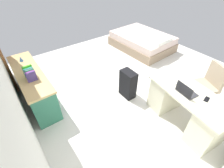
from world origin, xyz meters
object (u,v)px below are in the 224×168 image
(computer_mouse, at_px, (175,83))
(bed, at_px, (142,41))
(credenza, at_px, (34,86))
(cell_phone_near_laptop, at_px, (207,99))
(figurine_small, at_px, (21,59))
(laptop, at_px, (186,91))
(office_chair, at_px, (205,88))
(desk, at_px, (186,108))
(suitcase_black, at_px, (128,84))

(computer_mouse, bearing_deg, bed, -26.27)
(credenza, relative_size, cell_phone_near_laptop, 13.24)
(credenza, bearing_deg, figurine_small, 0.17)
(credenza, relative_size, laptop, 5.34)
(office_chair, distance_m, laptop, 0.94)
(desk, distance_m, credenza, 3.06)
(cell_phone_near_laptop, bearing_deg, office_chair, -77.97)
(office_chair, height_order, figurine_small, office_chair)
(office_chair, height_order, suitcase_black, office_chair)
(office_chair, bearing_deg, laptop, 91.12)
(cell_phone_near_laptop, bearing_deg, credenza, 28.23)
(desk, bearing_deg, bed, -30.48)
(laptop, distance_m, figurine_small, 3.34)
(cell_phone_near_laptop, height_order, figurine_small, figurine_small)
(office_chair, xyz_separation_m, credenza, (2.21, 2.80, -0.05))
(suitcase_black, bearing_deg, cell_phone_near_laptop, -163.69)
(credenza, bearing_deg, desk, -138.28)
(credenza, bearing_deg, laptop, -138.98)
(figurine_small, bearing_deg, suitcase_black, -133.42)
(laptop, bearing_deg, credenza, 41.02)
(cell_phone_near_laptop, distance_m, figurine_small, 3.67)
(credenza, xyz_separation_m, cell_phone_near_laptop, (-2.51, -2.09, 0.38))
(computer_mouse, bearing_deg, suitcase_black, 28.05)
(desk, relative_size, laptop, 4.50)
(bed, relative_size, cell_phone_near_laptop, 14.41)
(cell_phone_near_laptop, xyz_separation_m, figurine_small, (3.02, 2.09, 0.04))
(credenza, xyz_separation_m, figurine_small, (0.50, 0.00, 0.42))
(bed, relative_size, computer_mouse, 19.60)
(computer_mouse, bearing_deg, credenza, 53.43)
(office_chair, distance_m, suitcase_black, 1.57)
(desk, height_order, suitcase_black, desk)
(suitcase_black, bearing_deg, bed, -51.66)
(credenza, relative_size, bed, 0.92)
(desk, distance_m, office_chair, 0.76)
(desk, height_order, office_chair, office_chair)
(desk, xyz_separation_m, figurine_small, (2.79, 2.04, 0.40))
(computer_mouse, distance_m, cell_phone_near_laptop, 0.55)
(office_chair, xyz_separation_m, cell_phone_near_laptop, (-0.31, 0.71, 0.33))
(computer_mouse, bearing_deg, desk, -167.02)
(desk, relative_size, cell_phone_near_laptop, 11.15)
(office_chair, bearing_deg, bed, -17.58)
(figurine_small, bearing_deg, credenza, -179.83)
(suitcase_black, height_order, figurine_small, figurine_small)
(suitcase_black, relative_size, computer_mouse, 6.46)
(desk, xyz_separation_m, laptop, (0.06, 0.10, 0.40))
(bed, bearing_deg, figurine_small, 88.56)
(desk, distance_m, bed, 3.14)
(cell_phone_near_laptop, bearing_deg, bed, -39.21)
(bed, bearing_deg, computer_mouse, 145.86)
(laptop, height_order, computer_mouse, laptop)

